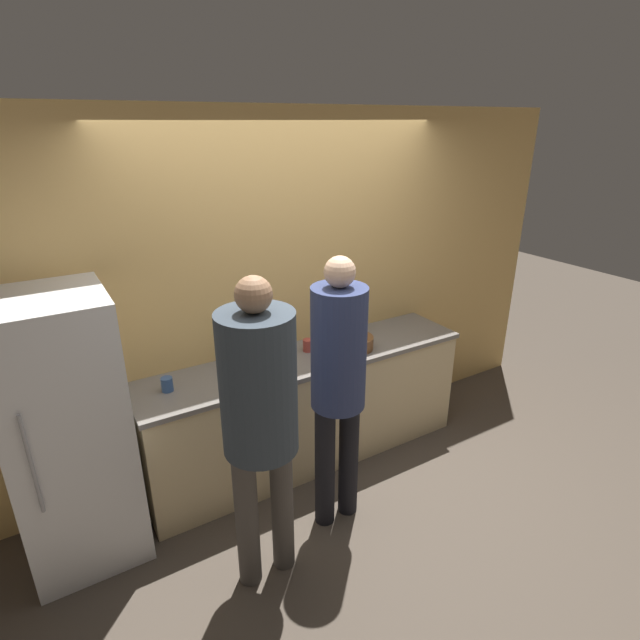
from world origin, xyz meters
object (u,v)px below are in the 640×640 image
object	(u,v)px
potted_plant	(240,341)
person_left	(259,407)
bottle_green	(357,324)
cup_blue	(167,384)
fruit_bowl	(355,342)
refrigerator	(68,432)
person_center	(338,375)
bottle_red	(261,355)
cup_red	(308,345)
utensil_crock	(274,342)

from	to	relation	value
potted_plant	person_left	bearing A→B (deg)	-107.04
bottle_green	cup_blue	size ratio (longest dim) A/B	2.54
person_left	fruit_bowl	world-z (taller)	person_left
refrigerator	person_center	size ratio (longest dim) A/B	0.92
bottle_red	bottle_green	bearing A→B (deg)	3.65
cup_red	person_left	bearing A→B (deg)	-131.90
bottle_red	cup_red	size ratio (longest dim) A/B	1.53
refrigerator	bottle_red	distance (m)	1.29
refrigerator	cup_blue	distance (m)	0.61
fruit_bowl	bottle_green	distance (m)	0.27
refrigerator	potted_plant	size ratio (longest dim) A/B	6.47
person_center	bottle_red	world-z (taller)	person_center
person_left	cup_blue	world-z (taller)	person_left
bottle_green	bottle_red	bearing A→B (deg)	-176.35
bottle_green	cup_blue	world-z (taller)	bottle_green
utensil_crock	cup_red	distance (m)	0.25
utensil_crock	refrigerator	bearing A→B (deg)	-170.19
person_left	bottle_red	distance (m)	1.01
person_center	bottle_green	world-z (taller)	person_center
cup_blue	potted_plant	bearing A→B (deg)	17.49
fruit_bowl	cup_blue	world-z (taller)	fruit_bowl
fruit_bowl	bottle_green	size ratio (longest dim) A/B	1.16
refrigerator	bottle_red	world-z (taller)	refrigerator
person_center	fruit_bowl	size ratio (longest dim) A/B	6.62
bottle_red	cup_blue	world-z (taller)	bottle_red
person_center	cup_red	bearing A→B (deg)	74.32
bottle_green	refrigerator	bearing A→B (deg)	-174.97
fruit_bowl	refrigerator	bearing A→B (deg)	179.40
person_center	fruit_bowl	distance (m)	0.79
person_left	person_center	distance (m)	0.62
person_center	utensil_crock	world-z (taller)	person_center
cup_blue	cup_red	bearing A→B (deg)	2.54
cup_red	cup_blue	bearing A→B (deg)	-177.46
utensil_crock	cup_blue	distance (m)	0.87
bottle_red	potted_plant	xyz separation A→B (m)	(-0.10, 0.13, 0.08)
person_center	cup_red	distance (m)	0.76
person_left	bottle_green	bearing A→B (deg)	36.41
utensil_crock	potted_plant	world-z (taller)	utensil_crock
bottle_red	cup_red	xyz separation A→B (m)	(0.38, -0.01, -0.01)
utensil_crock	bottle_green	world-z (taller)	utensil_crock
refrigerator	bottle_green	size ratio (longest dim) A/B	7.04
person_left	bottle_red	xyz separation A→B (m)	(0.41, 0.90, -0.18)
cup_blue	refrigerator	bearing A→B (deg)	-172.61
person_left	potted_plant	size ratio (longest dim) A/B	7.14
person_left	bottle_red	world-z (taller)	person_left
fruit_bowl	person_left	bearing A→B (deg)	-146.61
refrigerator	person_center	xyz separation A→B (m)	(1.46, -0.59, 0.24)
cup_blue	person_center	bearing A→B (deg)	-37.97
bottle_green	potted_plant	xyz separation A→B (m)	(-0.98, 0.07, 0.05)
refrigerator	person_center	bearing A→B (deg)	-22.15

